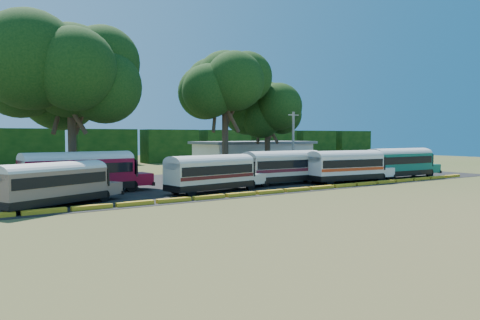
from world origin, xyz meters
TOP-DOWN VIEW (x-y plane):
  - ground at (0.00, 0.00)m, footprint 160.00×160.00m
  - asphalt_strip at (1.00, 12.00)m, footprint 64.00×24.00m
  - curb at (-0.00, 1.00)m, footprint 53.70×0.45m
  - terminal_building at (18.00, 30.00)m, footprint 19.00×9.00m
  - treeline_backdrop at (0.00, 48.00)m, footprint 130.00×4.00m
  - bus_beige at (-18.28, 3.48)m, footprint 9.55×5.96m
  - bus_red at (-14.83, 9.43)m, footprint 11.04×3.47m
  - bus_cream_west at (-5.09, 4.53)m, footprint 10.11×3.84m
  - bus_cream_east at (4.37, 6.20)m, footprint 10.34×2.72m
  - bus_white_red at (10.68, 3.63)m, footprint 10.43×3.49m
  - bus_white_blue at (13.15, 5.40)m, footprint 9.44×4.80m
  - bus_teal at (19.62, 3.73)m, footprint 10.61×2.94m
  - tree_west at (-13.39, 17.56)m, footprint 12.62×12.62m
  - tree_center at (5.95, 19.68)m, footprint 9.96×9.96m
  - tree_east at (14.43, 21.92)m, footprint 8.67×8.67m
  - utility_pole at (12.08, 13.74)m, footprint 1.60×0.30m

SIDE VIEW (x-z plane):
  - ground at x=0.00m, z-range 0.00..0.00m
  - asphalt_strip at x=1.00m, z-range 0.00..0.02m
  - curb at x=0.00m, z-range 0.00..0.30m
  - bus_white_blue at x=13.15m, z-range 0.20..3.22m
  - bus_beige at x=-18.28m, z-range 0.23..3.33m
  - bus_cream_west at x=-5.09m, z-range 0.21..3.46m
  - bus_white_red at x=10.68m, z-range 0.22..3.59m
  - bus_cream_east at x=4.37m, z-range 0.22..3.61m
  - bus_teal at x=19.62m, z-range 0.25..3.72m
  - terminal_building at x=18.00m, z-range 0.03..4.03m
  - bus_red at x=-14.83m, z-range 0.26..3.84m
  - treeline_backdrop at x=0.00m, z-range 0.00..6.00m
  - utility_pole at x=12.08m, z-range 0.11..7.93m
  - tree_east at x=14.43m, z-range 2.67..14.50m
  - tree_west at x=-13.39m, z-range 3.29..19.19m
  - tree_center at x=5.95m, z-range 4.04..19.56m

